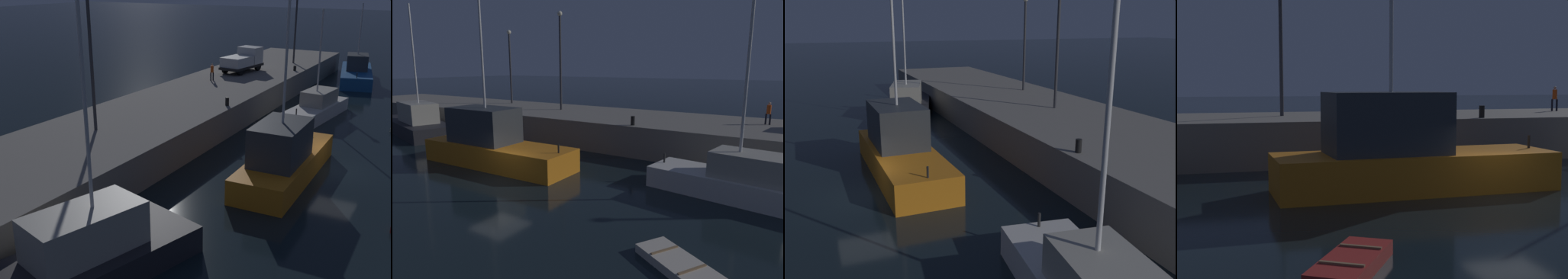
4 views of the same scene
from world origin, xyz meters
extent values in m
plane|color=black|center=(0.00, 0.00, 0.00)|extent=(320.00, 320.00, 0.00)
cube|color=gray|center=(0.00, 13.00, 1.08)|extent=(68.67, 9.10, 2.15)
cube|color=orange|center=(-2.52, 2.37, 0.70)|extent=(10.21, 3.31, 1.39)
cube|color=#33383D|center=(-3.61, 2.35, 2.47)|extent=(4.26, 2.60, 2.17)
cylinder|color=#262626|center=(2.14, 2.49, 1.64)|extent=(0.10, 0.10, 0.50)
cube|color=#B22823|center=(-6.78, -5.53, 0.17)|extent=(2.35, 2.89, 0.33)
cube|color=olive|center=(-6.46, -5.01, 0.35)|extent=(0.84, 0.57, 0.04)
cube|color=olive|center=(-7.10, -6.04, 0.35)|extent=(0.84, 0.57, 0.04)
cylinder|color=#38383D|center=(-6.00, 13.47, 6.29)|extent=(0.20, 0.20, 8.27)
cylinder|color=black|center=(10.95, 14.35, 2.52)|extent=(0.12, 0.12, 0.74)
cylinder|color=black|center=(11.22, 14.24, 2.52)|extent=(0.12, 0.12, 0.74)
cylinder|color=#E54C14|center=(11.09, 14.30, 3.19)|extent=(0.36, 0.36, 0.61)
sphere|color=tan|center=(11.09, 14.30, 3.61)|extent=(0.18, 0.18, 0.18)
cylinder|color=black|center=(3.44, 9.05, 2.46)|extent=(0.28, 0.28, 0.62)
camera|label=1|loc=(-28.28, -6.17, 11.13)|focal=45.26mm
camera|label=2|loc=(13.79, -12.49, 6.09)|focal=32.54mm
camera|label=3|loc=(19.23, -1.83, 7.80)|focal=40.32mm
camera|label=4|loc=(-9.39, -16.40, 3.84)|focal=51.46mm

